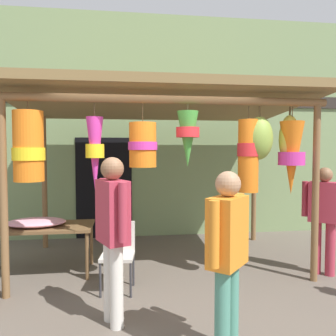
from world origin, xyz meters
TOP-DOWN VIEW (x-y plane):
  - ground_plane at (0.00, 0.00)m, footprint 30.00×30.00m
  - shop_facade at (-0.00, 2.78)m, footprint 9.43×0.29m
  - market_stall_canopy at (0.23, 0.73)m, footprint 4.41×2.62m
  - display_table at (-1.58, 0.72)m, footprint 1.46×0.74m
  - flower_heap_on_table at (-1.61, 0.70)m, footprint 0.81×0.57m
  - folding_chair at (-0.48, 0.04)m, footprint 0.45×0.45m
  - vendor_in_orange at (2.37, 0.16)m, footprint 0.48×0.42m
  - customer_foreground at (0.45, -1.50)m, footprint 0.43×0.47m
  - passerby_at_right at (-0.52, -0.83)m, footprint 0.36×0.55m

SIDE VIEW (x-z plane):
  - ground_plane at x=0.00m, z-range 0.00..0.00m
  - folding_chair at x=-0.48m, z-range 0.08..0.92m
  - display_table at x=-1.58m, z-range 0.28..0.97m
  - flower_heap_on_table at x=-1.61m, z-range 0.69..0.79m
  - vendor_in_orange at x=2.37m, z-range 0.13..1.64m
  - customer_foreground at x=0.45m, z-range 0.14..1.71m
  - passerby_at_right at x=-0.52m, z-range 0.15..1.83m
  - shop_facade at x=0.00m, z-range 0.00..4.46m
  - market_stall_canopy at x=0.23m, z-range 0.92..3.56m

